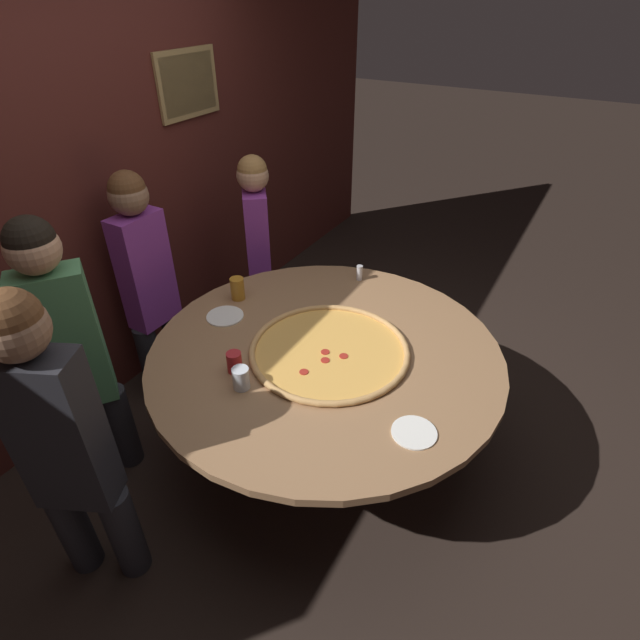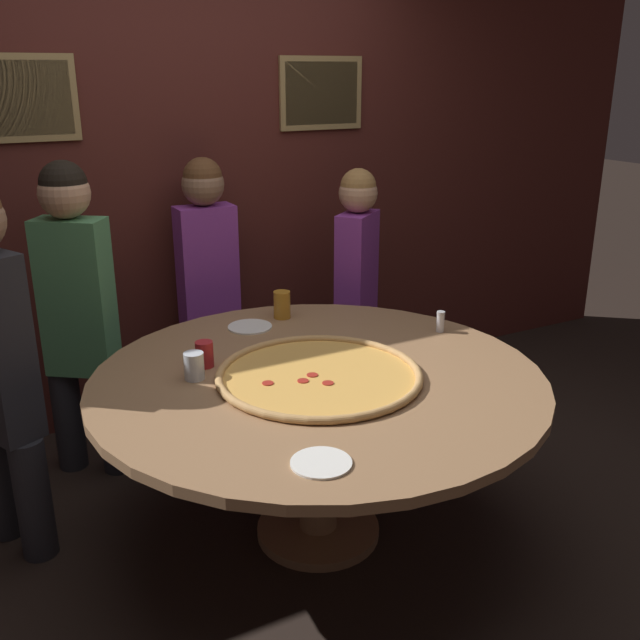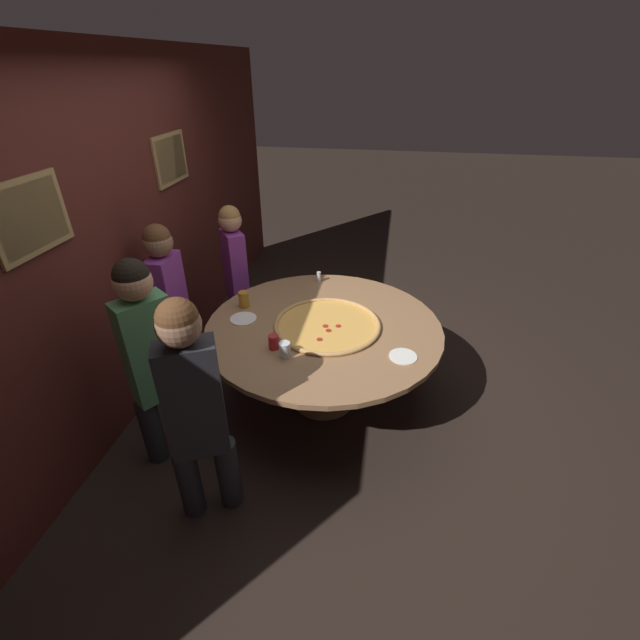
{
  "view_description": "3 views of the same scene",
  "coord_description": "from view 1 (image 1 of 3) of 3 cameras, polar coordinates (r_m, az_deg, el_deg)",
  "views": [
    {
      "loc": [
        -1.75,
        -0.98,
        2.3
      ],
      "look_at": [
        -0.02,
        0.02,
        0.92
      ],
      "focal_mm": 28.0,
      "sensor_mm": 36.0,
      "label": 1
    },
    {
      "loc": [
        -1.21,
        -2.27,
        1.88
      ],
      "look_at": [
        0.02,
        0.02,
        0.96
      ],
      "focal_mm": 40.0,
      "sensor_mm": 36.0,
      "label": 2
    },
    {
      "loc": [
        -2.72,
        -0.45,
        2.46
      ],
      "look_at": [
        -0.05,
        0.02,
        0.81
      ],
      "focal_mm": 24.0,
      "sensor_mm": 36.0,
      "label": 3
    }
  ],
  "objects": [
    {
      "name": "ground_plane",
      "position": [
        3.05,
        0.52,
        -14.39
      ],
      "size": [
        24.0,
        24.0,
        0.0
      ],
      "primitive_type": "plane",
      "color": "black"
    },
    {
      "name": "white_plate_beside_cup",
      "position": [
        2.83,
        -10.8,
        0.44
      ],
      "size": [
        0.21,
        0.21,
        0.01
      ],
      "primitive_type": "cylinder",
      "color": "white",
      "rests_on": "dining_table"
    },
    {
      "name": "giant_pizza",
      "position": [
        2.51,
        1.08,
        -3.46
      ],
      "size": [
        0.81,
        0.81,
        0.03
      ],
      "color": "#E5A84C",
      "rests_on": "dining_table"
    },
    {
      "name": "diner_far_right",
      "position": [
        3.18,
        -19.25,
        4.88
      ],
      "size": [
        0.36,
        0.22,
        1.46
      ],
      "rotation": [
        0.0,
        0.0,
        3.14
      ],
      "color": "#232328",
      "rests_on": "ground_plane"
    },
    {
      "name": "dining_table",
      "position": [
        2.61,
        0.59,
        -5.26
      ],
      "size": [
        1.79,
        1.79,
        0.74
      ],
      "color": "#936B47",
      "rests_on": "ground_plane"
    },
    {
      "name": "diner_far_left",
      "position": [
        2.66,
        -26.88,
        -2.64
      ],
      "size": [
        0.39,
        0.33,
        1.51
      ],
      "rotation": [
        0.0,
        0.0,
        2.52
      ],
      "color": "#232328",
      "rests_on": "ground_plane"
    },
    {
      "name": "diner_centre_back",
      "position": [
        2.18,
        -27.56,
        -11.88
      ],
      "size": [
        0.29,
        0.4,
        1.51
      ],
      "rotation": [
        0.0,
        0.0,
        2.01
      ],
      "color": "#232328",
      "rests_on": "ground_plane"
    },
    {
      "name": "drink_cup_front_edge",
      "position": [
        2.32,
        -9.02,
        -6.59
      ],
      "size": [
        0.08,
        0.08,
        0.11
      ],
      "primitive_type": "cylinder",
      "color": "silver",
      "rests_on": "dining_table"
    },
    {
      "name": "diner_side_left",
      "position": [
        3.52,
        -7.12,
        8.79
      ],
      "size": [
        0.35,
        0.31,
        1.39
      ],
      "rotation": [
        0.0,
        0.0,
        -2.48
      ],
      "color": "#232328",
      "rests_on": "ground_plane"
    },
    {
      "name": "white_plate_near_front",
      "position": [
        2.15,
        10.7,
        -12.51
      ],
      "size": [
        0.19,
        0.19,
        0.01
      ],
      "primitive_type": "cylinder",
      "color": "white",
      "rests_on": "dining_table"
    },
    {
      "name": "condiment_shaker",
      "position": [
        3.12,
        4.53,
        5.41
      ],
      "size": [
        0.04,
        0.04,
        0.1
      ],
      "color": "silver",
      "rests_on": "dining_table"
    },
    {
      "name": "drink_cup_near_right",
      "position": [
        2.95,
        -9.41,
        3.56
      ],
      "size": [
        0.08,
        0.08,
        0.13
      ],
      "primitive_type": "cylinder",
      "color": "#BC7A23",
      "rests_on": "dining_table"
    },
    {
      "name": "drink_cup_near_left",
      "position": [
        2.41,
        -9.76,
        -4.78
      ],
      "size": [
        0.07,
        0.07,
        0.11
      ],
      "primitive_type": "cylinder",
      "color": "#B22328",
      "rests_on": "dining_table"
    },
    {
      "name": "back_wall",
      "position": [
        3.19,
        -24.09,
        13.42
      ],
      "size": [
        6.4,
        0.08,
        2.6
      ],
      "color": "#4C1E19",
      "rests_on": "ground_plane"
    }
  ]
}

